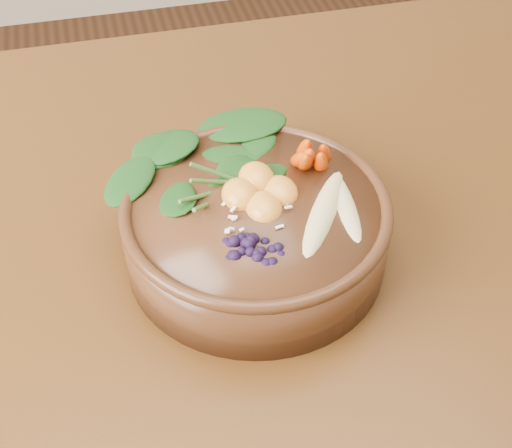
{
  "coord_description": "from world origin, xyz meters",
  "views": [
    {
      "loc": [
        -0.3,
        -0.53,
        1.29
      ],
      "look_at": [
        -0.18,
        -0.04,
        0.8
      ],
      "focal_mm": 50.0,
      "sensor_mm": 36.0,
      "label": 1
    }
  ],
  "objects": [
    {
      "name": "dining_table",
      "position": [
        0.0,
        0.0,
        0.66
      ],
      "size": [
        1.6,
        0.9,
        0.75
      ],
      "color": "#331C0C",
      "rests_on": "ground"
    },
    {
      "name": "stoneware_bowl",
      "position": [
        -0.18,
        -0.04,
        0.79
      ],
      "size": [
        0.34,
        0.34,
        0.07
      ],
      "primitive_type": "cylinder",
      "rotation": [
        0.0,
        0.0,
        -0.37
      ],
      "color": "#482915",
      "rests_on": "dining_table"
    },
    {
      "name": "kale_heap",
      "position": [
        -0.2,
        0.03,
        0.84
      ],
      "size": [
        0.22,
        0.21,
        0.04
      ],
      "primitive_type": null,
      "rotation": [
        0.0,
        0.0,
        -0.37
      ],
      "color": "#1A4416",
      "rests_on": "stoneware_bowl"
    },
    {
      "name": "carrot_cluster",
      "position": [
        -0.11,
        0.01,
        0.86
      ],
      "size": [
        0.07,
        0.07,
        0.07
      ],
      "primitive_type": null,
      "rotation": [
        0.0,
        0.0,
        -0.37
      ],
      "color": "#E03B00",
      "rests_on": "stoneware_bowl"
    },
    {
      "name": "banana_halves",
      "position": [
        -0.11,
        -0.06,
        0.83
      ],
      "size": [
        0.09,
        0.14,
        0.03
      ],
      "rotation": [
        0.0,
        0.0,
        -0.37
      ],
      "color": "#E0CC84",
      "rests_on": "stoneware_bowl"
    },
    {
      "name": "mandarin_cluster",
      "position": [
        -0.17,
        -0.02,
        0.84
      ],
      "size": [
        0.1,
        0.11,
        0.03
      ],
      "primitive_type": null,
      "rotation": [
        0.0,
        0.0,
        -0.37
      ],
      "color": "orange",
      "rests_on": "stoneware_bowl"
    },
    {
      "name": "blueberry_pile",
      "position": [
        -0.2,
        -0.09,
        0.84
      ],
      "size": [
        0.15,
        0.13,
        0.04
      ],
      "primitive_type": null,
      "rotation": [
        0.0,
        0.0,
        -0.37
      ],
      "color": "black",
      "rests_on": "stoneware_bowl"
    },
    {
      "name": "coconut_flakes",
      "position": [
        -0.18,
        -0.05,
        0.82
      ],
      "size": [
        0.1,
        0.09,
        0.01
      ],
      "primitive_type": null,
      "rotation": [
        0.0,
        0.0,
        -0.37
      ],
      "color": "white",
      "rests_on": "stoneware_bowl"
    }
  ]
}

